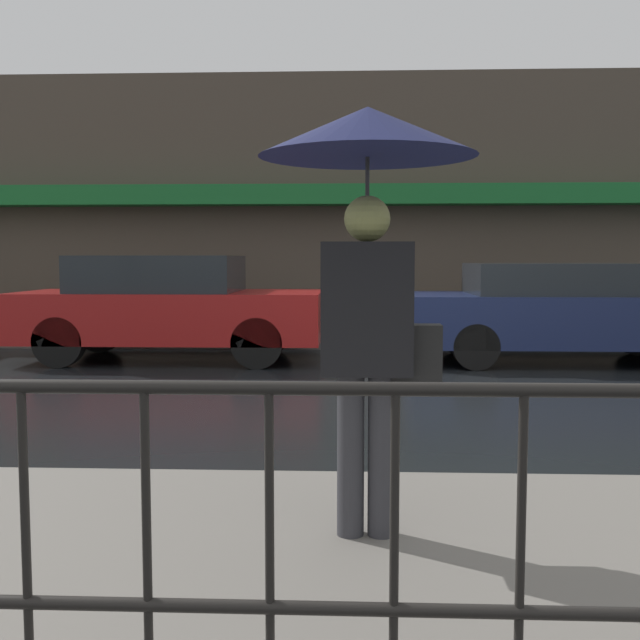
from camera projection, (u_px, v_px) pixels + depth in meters
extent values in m
plane|color=black|center=(432.00, 390.00, 8.37)|extent=(80.00, 80.00, 0.00)
cube|color=slate|center=(561.00, 590.00, 3.20)|extent=(28.00, 3.09, 0.12)
cube|color=slate|center=(404.00, 341.00, 12.85)|extent=(28.00, 1.71, 0.12)
cube|color=gold|center=(432.00, 390.00, 8.37)|extent=(25.20, 0.12, 0.01)
cube|color=#4C4238|center=(402.00, 207.00, 13.66)|extent=(28.00, 0.30, 4.82)
cube|color=#196B2D|center=(403.00, 195.00, 13.22)|extent=(16.80, 0.55, 0.35)
cylinder|color=black|center=(27.00, 583.00, 1.94)|extent=(0.02, 0.02, 1.03)
cylinder|color=black|center=(148.00, 585.00, 1.92)|extent=(0.02, 0.02, 1.03)
cylinder|color=black|center=(270.00, 588.00, 1.91)|extent=(0.02, 0.02, 1.03)
cylinder|color=black|center=(394.00, 590.00, 1.90)|extent=(0.02, 0.02, 1.03)
cylinder|color=black|center=(520.00, 593.00, 1.88)|extent=(0.02, 0.02, 1.03)
cylinder|color=#333338|center=(351.00, 455.00, 3.65)|extent=(0.13, 0.13, 0.80)
cylinder|color=#333338|center=(381.00, 455.00, 3.64)|extent=(0.13, 0.13, 0.80)
cube|color=black|center=(367.00, 308.00, 3.59)|extent=(0.43, 0.26, 0.63)
sphere|color=#939553|center=(367.00, 219.00, 3.55)|extent=(0.22, 0.22, 0.22)
cylinder|color=#262628|center=(367.00, 233.00, 3.56)|extent=(0.02, 0.02, 0.72)
cone|color=#191E4C|center=(368.00, 132.00, 3.52)|extent=(1.04, 1.04, 0.23)
cube|color=black|center=(416.00, 355.00, 3.59)|extent=(0.24, 0.12, 0.30)
cube|color=maroon|center=(172.00, 316.00, 10.87)|extent=(4.35, 1.89, 0.70)
cube|color=#1E2328|center=(160.00, 274.00, 10.83)|extent=(2.26, 1.74, 0.52)
cylinder|color=black|center=(271.00, 331.00, 11.67)|extent=(0.69, 0.22, 0.69)
cylinder|color=black|center=(257.00, 343.00, 10.00)|extent=(0.69, 0.22, 0.69)
cylinder|color=black|center=(101.00, 330.00, 11.79)|extent=(0.69, 0.22, 0.69)
cylinder|color=black|center=(59.00, 342.00, 10.12)|extent=(0.69, 0.22, 0.69)
cube|color=#19234C|center=(562.00, 319.00, 10.63)|extent=(4.36, 1.85, 0.71)
cube|color=#1E2328|center=(551.00, 279.00, 10.59)|extent=(2.27, 1.70, 0.44)
cylinder|color=black|center=(637.00, 335.00, 11.41)|extent=(0.62, 0.22, 0.62)
cylinder|color=black|center=(458.00, 334.00, 11.53)|extent=(0.62, 0.22, 0.62)
cylinder|color=black|center=(476.00, 347.00, 9.90)|extent=(0.62, 0.22, 0.62)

